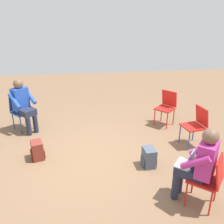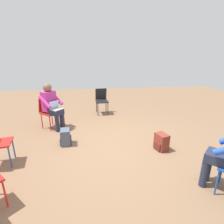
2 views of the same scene
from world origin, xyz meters
TOP-DOWN VIEW (x-y plane):
  - ground_plane at (0.00, 0.00)m, footprint 14.00×14.00m
  - chair_northeast at (1.36, 1.53)m, footprint 0.58×0.59m
  - chair_east at (2.41, -0.02)m, footprint 0.47×0.43m
  - person_with_laptop at (1.25, 1.40)m, footprint 0.63×0.64m
  - backpack_near_laptop_user at (-0.23, -1.09)m, footprint 0.33×0.30m
  - backpack_by_empty_chair at (0.28, 0.97)m, footprint 0.30×0.27m

SIDE VIEW (x-z plane):
  - ground_plane at x=0.00m, z-range 0.00..0.00m
  - backpack_near_laptop_user at x=-0.23m, z-range -0.02..0.34m
  - backpack_by_empty_chair at x=0.28m, z-range -0.02..0.34m
  - chair_northeast at x=1.36m, z-range 0.07..0.92m
  - chair_east at x=2.41m, z-range 0.07..0.92m
  - person_with_laptop at x=1.25m, z-range 0.07..1.31m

